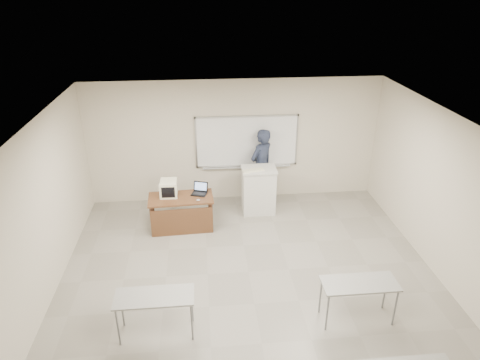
{
  "coord_description": "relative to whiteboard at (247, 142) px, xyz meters",
  "views": [
    {
      "loc": [
        -0.8,
        -5.67,
        5.08
      ],
      "look_at": [
        -0.04,
        2.2,
        1.32
      ],
      "focal_mm": 32.0,
      "sensor_mm": 36.0,
      "label": 1
    }
  ],
  "objects": [
    {
      "name": "podium",
      "position": [
        0.2,
        -0.77,
        -0.92
      ],
      "size": [
        0.79,
        0.58,
        1.11
      ],
      "rotation": [
        0.0,
        0.0,
        -0.0
      ],
      "color": "white",
      "rests_on": "floor"
    },
    {
      "name": "laptop",
      "position": [
        -1.19,
        -1.17,
        -0.67
      ],
      "size": [
        0.32,
        0.3,
        0.24
      ],
      "rotation": [
        0.0,
        0.0,
        -0.31
      ],
      "color": "black",
      "rests_on": "instructor_desk"
    },
    {
      "name": "mouse",
      "position": [
        -1.21,
        -1.52,
        -0.71
      ],
      "size": [
        0.1,
        0.08,
        0.03
      ],
      "primitive_type": "ellipsoid",
      "rotation": [
        0.0,
        0.0,
        -0.25
      ],
      "color": "#ADB1B5",
      "rests_on": "instructor_desk"
    },
    {
      "name": "whiteboard",
      "position": [
        0.0,
        0.0,
        0.0
      ],
      "size": [
        2.48,
        0.1,
        1.31
      ],
      "color": "white",
      "rests_on": "floor"
    },
    {
      "name": "keyboard",
      "position": [
        0.05,
        -0.89,
        -0.35
      ],
      "size": [
        0.51,
        0.28,
        0.03
      ],
      "primitive_type": "cube",
      "rotation": [
        0.0,
        0.0,
        0.25
      ],
      "color": "#EDE9C6",
      "rests_on": "podium"
    },
    {
      "name": "presenter",
      "position": [
        0.33,
        -0.23,
        -0.55
      ],
      "size": [
        0.81,
        0.78,
        1.87
      ],
      "primitive_type": "imported",
      "rotation": [
        0.0,
        0.0,
        3.83
      ],
      "color": "black",
      "rests_on": "floor"
    },
    {
      "name": "instructor_desk",
      "position": [
        -1.59,
        -1.43,
        -0.94
      ],
      "size": [
        1.4,
        0.7,
        0.75
      ],
      "rotation": [
        0.0,
        0.0,
        0.05
      ],
      "color": "brown",
      "rests_on": "floor"
    },
    {
      "name": "crt_monitor",
      "position": [
        -1.84,
        -1.2,
        -0.56
      ],
      "size": [
        0.37,
        0.42,
        0.36
      ],
      "rotation": [
        0.0,
        0.0,
        -0.02
      ],
      "color": "#EDE9C6",
      "rests_on": "instructor_desk"
    },
    {
      "name": "student_desks",
      "position": [
        -0.3,
        -5.32,
        -0.81
      ],
      "size": [
        4.4,
        2.2,
        0.73
      ],
      "color": "#9A9994",
      "rests_on": "floor"
    },
    {
      "name": "floor",
      "position": [
        -0.3,
        -3.97,
        -1.49
      ],
      "size": [
        7.0,
        8.0,
        0.01
      ],
      "primitive_type": "cube",
      "color": "gray",
      "rests_on": "ground"
    }
  ]
}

